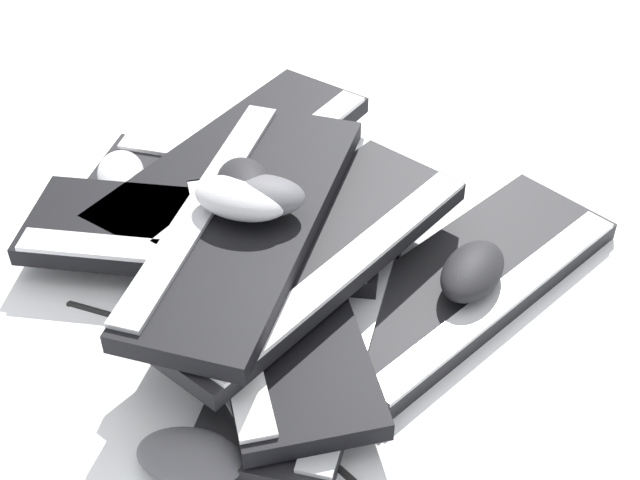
{
  "coord_description": "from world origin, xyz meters",
  "views": [
    {
      "loc": [
        0.78,
        -0.2,
        0.75
      ],
      "look_at": [
        0.0,
        -0.01,
        0.06
      ],
      "focal_mm": 50.0,
      "sensor_mm": 36.0,
      "label": 1
    }
  ],
  "objects_px": {
    "keyboard_6": "(247,221)",
    "mouse_5": "(246,188)",
    "keyboard_3": "(223,285)",
    "mouse_2": "(241,199)",
    "mouse_0": "(472,271)",
    "keyboard_0": "(313,323)",
    "keyboard_2": "(251,192)",
    "keyboard_4": "(273,292)",
    "keyboard_5": "(307,256)",
    "mouse_1": "(257,196)",
    "keyboard_8": "(203,235)",
    "keyboard_7": "(238,159)",
    "mouse_6": "(191,457)",
    "mouse_3": "(121,175)",
    "keyboard_1": "(464,284)"
  },
  "relations": [
    {
      "from": "keyboard_6",
      "to": "mouse_5",
      "type": "distance_m",
      "value": 0.04
    },
    {
      "from": "keyboard_3",
      "to": "mouse_2",
      "type": "height_order",
      "value": "mouse_2"
    },
    {
      "from": "keyboard_6",
      "to": "mouse_0",
      "type": "distance_m",
      "value": 0.27
    },
    {
      "from": "keyboard_0",
      "to": "keyboard_2",
      "type": "bearing_deg",
      "value": -174.11
    },
    {
      "from": "keyboard_0",
      "to": "keyboard_6",
      "type": "bearing_deg",
      "value": -147.99
    },
    {
      "from": "keyboard_0",
      "to": "keyboard_4",
      "type": "distance_m",
      "value": 0.06
    },
    {
      "from": "keyboard_0",
      "to": "mouse_5",
      "type": "distance_m",
      "value": 0.17
    },
    {
      "from": "keyboard_0",
      "to": "keyboard_5",
      "type": "xyz_separation_m",
      "value": [
        -0.05,
        0.0,
        0.06
      ]
    },
    {
      "from": "mouse_1",
      "to": "keyboard_8",
      "type": "bearing_deg",
      "value": -27.45
    },
    {
      "from": "keyboard_7",
      "to": "mouse_6",
      "type": "bearing_deg",
      "value": -15.33
    },
    {
      "from": "mouse_2",
      "to": "mouse_5",
      "type": "bearing_deg",
      "value": -80.83
    },
    {
      "from": "mouse_0",
      "to": "mouse_1",
      "type": "xyz_separation_m",
      "value": [
        -0.08,
        -0.24,
        0.09
      ]
    },
    {
      "from": "mouse_1",
      "to": "mouse_6",
      "type": "height_order",
      "value": "mouse_1"
    },
    {
      "from": "keyboard_3",
      "to": "keyboard_4",
      "type": "height_order",
      "value": "keyboard_4"
    },
    {
      "from": "mouse_3",
      "to": "mouse_6",
      "type": "relative_size",
      "value": 1.0
    },
    {
      "from": "mouse_3",
      "to": "keyboard_2",
      "type": "bearing_deg",
      "value": 68.7
    },
    {
      "from": "keyboard_6",
      "to": "keyboard_2",
      "type": "bearing_deg",
      "value": 169.99
    },
    {
      "from": "mouse_1",
      "to": "keyboard_1",
      "type": "bearing_deg",
      "value": -177.87
    },
    {
      "from": "keyboard_5",
      "to": "mouse_3",
      "type": "relative_size",
      "value": 4.03
    },
    {
      "from": "mouse_6",
      "to": "mouse_0",
      "type": "bearing_deg",
      "value": 49.85
    },
    {
      "from": "keyboard_6",
      "to": "mouse_3",
      "type": "height_order",
      "value": "keyboard_6"
    },
    {
      "from": "keyboard_4",
      "to": "mouse_0",
      "type": "relative_size",
      "value": 4.01
    },
    {
      "from": "keyboard_6",
      "to": "keyboard_8",
      "type": "xyz_separation_m",
      "value": [
        -0.06,
        -0.05,
        -0.06
      ]
    },
    {
      "from": "keyboard_3",
      "to": "mouse_3",
      "type": "xyz_separation_m",
      "value": [
        -0.24,
        -0.1,
        0.01
      ]
    },
    {
      "from": "mouse_0",
      "to": "mouse_5",
      "type": "distance_m",
      "value": 0.28
    },
    {
      "from": "keyboard_3",
      "to": "mouse_3",
      "type": "distance_m",
      "value": 0.27
    },
    {
      "from": "keyboard_4",
      "to": "keyboard_8",
      "type": "relative_size",
      "value": 0.95
    },
    {
      "from": "keyboard_4",
      "to": "mouse_2",
      "type": "distance_m",
      "value": 0.11
    },
    {
      "from": "keyboard_7",
      "to": "mouse_3",
      "type": "height_order",
      "value": "keyboard_7"
    },
    {
      "from": "keyboard_7",
      "to": "keyboard_6",
      "type": "bearing_deg",
      "value": -5.64
    },
    {
      "from": "mouse_5",
      "to": "keyboard_3",
      "type": "bearing_deg",
      "value": -66.54
    },
    {
      "from": "mouse_3",
      "to": "keyboard_6",
      "type": "bearing_deg",
      "value": 31.45
    },
    {
      "from": "keyboard_7",
      "to": "keyboard_5",
      "type": "bearing_deg",
      "value": 9.23
    },
    {
      "from": "keyboard_5",
      "to": "mouse_2",
      "type": "bearing_deg",
      "value": -119.51
    },
    {
      "from": "keyboard_0",
      "to": "mouse_1",
      "type": "bearing_deg",
      "value": -153.2
    },
    {
      "from": "keyboard_6",
      "to": "mouse_6",
      "type": "height_order",
      "value": "keyboard_6"
    },
    {
      "from": "keyboard_4",
      "to": "keyboard_6",
      "type": "bearing_deg",
      "value": -165.06
    },
    {
      "from": "keyboard_0",
      "to": "keyboard_1",
      "type": "xyz_separation_m",
      "value": [
        -0.02,
        0.19,
        0.0
      ]
    },
    {
      "from": "keyboard_8",
      "to": "mouse_2",
      "type": "relative_size",
      "value": 4.22
    },
    {
      "from": "keyboard_6",
      "to": "keyboard_7",
      "type": "height_order",
      "value": "keyboard_6"
    },
    {
      "from": "mouse_1",
      "to": "keyboard_2",
      "type": "bearing_deg",
      "value": -77.53
    },
    {
      "from": "keyboard_1",
      "to": "keyboard_3",
      "type": "bearing_deg",
      "value": -103.35
    },
    {
      "from": "keyboard_4",
      "to": "mouse_1",
      "type": "relative_size",
      "value": 4.01
    },
    {
      "from": "mouse_6",
      "to": "keyboard_5",
      "type": "bearing_deg",
      "value": 76.58
    },
    {
      "from": "mouse_0",
      "to": "mouse_5",
      "type": "bearing_deg",
      "value": 110.94
    },
    {
      "from": "keyboard_3",
      "to": "keyboard_6",
      "type": "relative_size",
      "value": 1.02
    },
    {
      "from": "keyboard_1",
      "to": "mouse_3",
      "type": "relative_size",
      "value": 4.14
    },
    {
      "from": "keyboard_3",
      "to": "keyboard_5",
      "type": "relative_size",
      "value": 1.05
    },
    {
      "from": "keyboard_1",
      "to": "mouse_6",
      "type": "bearing_deg",
      "value": -63.38
    },
    {
      "from": "keyboard_5",
      "to": "keyboard_6",
      "type": "bearing_deg",
      "value": -124.7
    }
  ]
}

